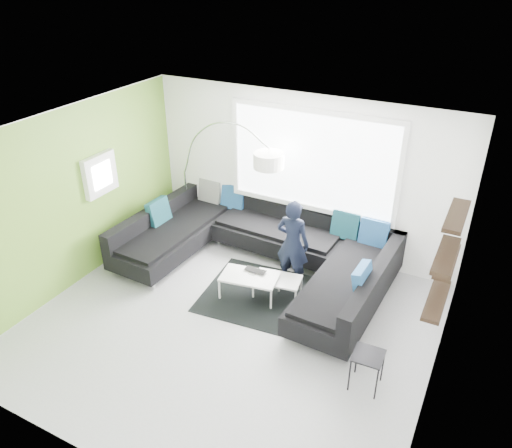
{
  "coord_description": "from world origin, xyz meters",
  "views": [
    {
      "loc": [
        2.91,
        -4.79,
        4.74
      ],
      "look_at": [
        -0.04,
        0.9,
        1.22
      ],
      "focal_mm": 35.0,
      "sensor_mm": 36.0,
      "label": 1
    }
  ],
  "objects": [
    {
      "name": "arc_lamp",
      "position": [
        -2.19,
        2.2,
        1.15
      ],
      "size": [
        2.28,
        1.28,
        2.29
      ],
      "primitive_type": null,
      "rotation": [
        0.0,
        0.0,
        -0.2
      ],
      "color": "silver",
      "rests_on": "ground"
    },
    {
      "name": "person",
      "position": [
        0.36,
        1.38,
        0.74
      ],
      "size": [
        0.54,
        0.36,
        1.48
      ],
      "primitive_type": "imported",
      "rotation": [
        0.0,
        0.0,
        3.13
      ],
      "color": "black",
      "rests_on": "ground"
    },
    {
      "name": "sectional_sofa",
      "position": [
        -0.28,
        1.34,
        0.4
      ],
      "size": [
        4.34,
        2.8,
        0.91
      ],
      "rotation": [
        0.0,
        0.0,
        -0.04
      ],
      "color": "black",
      "rests_on": "ground"
    },
    {
      "name": "room_shell",
      "position": [
        0.04,
        0.21,
        1.81
      ],
      "size": [
        5.54,
        5.04,
        2.82
      ],
      "color": "white",
      "rests_on": "ground"
    },
    {
      "name": "coffee_table",
      "position": [
        0.11,
        0.87,
        0.18
      ],
      "size": [
        1.21,
        0.83,
        0.37
      ],
      "primitive_type": "cube",
      "rotation": [
        0.0,
        0.0,
        0.17
      ],
      "color": "silver",
      "rests_on": "ground"
    },
    {
      "name": "ground",
      "position": [
        0.0,
        0.0,
        0.0
      ],
      "size": [
        5.5,
        5.5,
        0.0
      ],
      "primitive_type": "plane",
      "color": "gray",
      "rests_on": "ground"
    },
    {
      "name": "side_table",
      "position": [
        2.05,
        -0.2,
        0.25
      ],
      "size": [
        0.38,
        0.38,
        0.5
      ],
      "primitive_type": "cube",
      "rotation": [
        0.0,
        0.0,
        0.04
      ],
      "color": "black",
      "rests_on": "ground"
    },
    {
      "name": "laptop",
      "position": [
        -0.06,
        0.87,
        0.38
      ],
      "size": [
        0.35,
        0.22,
        0.03
      ],
      "primitive_type": "imported",
      "rotation": [
        0.0,
        0.0,
        -0.0
      ],
      "color": "black",
      "rests_on": "coffee_table"
    },
    {
      "name": "rug",
      "position": [
        0.29,
        0.87,
        0.01
      ],
      "size": [
        2.31,
        1.78,
        0.01
      ],
      "primitive_type": "cube",
      "rotation": [
        0.0,
        0.0,
        0.1
      ],
      "color": "black",
      "rests_on": "ground"
    }
  ]
}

